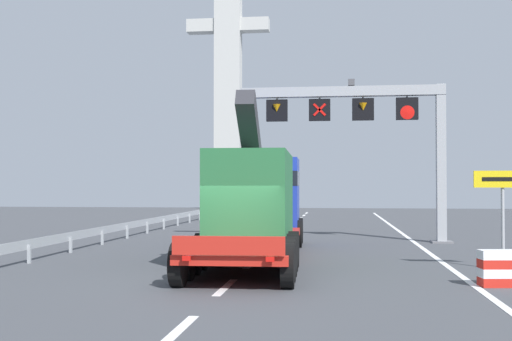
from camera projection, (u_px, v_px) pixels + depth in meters
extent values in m
plane|color=#424449|center=(230.00, 281.00, 16.99)|extent=(112.00, 112.00, 0.00)
cube|color=silver|center=(177.00, 331.00, 11.03)|extent=(0.20, 2.60, 0.01)
cube|color=silver|center=(226.00, 287.00, 15.83)|extent=(0.20, 2.60, 0.01)
cube|color=silver|center=(251.00, 264.00, 20.64)|extent=(0.20, 2.60, 0.01)
cube|color=silver|center=(267.00, 249.00, 25.45)|extent=(0.20, 2.60, 0.01)
cube|color=silver|center=(278.00, 239.00, 30.26)|extent=(0.20, 2.60, 0.01)
cube|color=silver|center=(286.00, 232.00, 35.06)|extent=(0.20, 2.60, 0.01)
cube|color=silver|center=(292.00, 226.00, 39.87)|extent=(0.20, 2.60, 0.01)
cube|color=silver|center=(297.00, 222.00, 44.68)|extent=(0.20, 2.60, 0.01)
cube|color=silver|center=(301.00, 218.00, 49.49)|extent=(0.20, 2.60, 0.01)
cube|color=silver|center=(304.00, 215.00, 54.30)|extent=(0.20, 2.60, 0.01)
cube|color=silver|center=(307.00, 213.00, 59.10)|extent=(0.20, 2.60, 0.01)
cube|color=silver|center=(415.00, 243.00, 28.13)|extent=(0.20, 63.00, 0.01)
cube|color=#9EA0A5|center=(441.00, 163.00, 28.34)|extent=(0.40, 0.40, 6.97)
cube|color=slate|center=(442.00, 242.00, 28.26)|extent=(0.90, 0.90, 0.08)
cube|color=#9EA0A5|center=(341.00, 92.00, 28.95)|extent=(9.09, 0.44, 0.44)
cube|color=#4C4C51|center=(351.00, 83.00, 28.91)|extent=(0.28, 0.40, 0.28)
cube|color=black|center=(407.00, 109.00, 28.58)|extent=(0.96, 0.24, 0.98)
cube|color=#9EA0A5|center=(407.00, 97.00, 28.59)|extent=(0.08, 0.08, 0.16)
cone|color=red|center=(407.00, 112.00, 28.44)|extent=(0.61, 0.02, 0.61)
cube|color=black|center=(363.00, 109.00, 28.82)|extent=(0.96, 0.24, 0.98)
cube|color=#9EA0A5|center=(363.00, 97.00, 28.83)|extent=(0.08, 0.08, 0.16)
cone|color=orange|center=(363.00, 107.00, 28.69)|extent=(0.35, 0.35, 0.34)
cube|color=black|center=(320.00, 110.00, 29.05)|extent=(0.96, 0.24, 0.98)
cube|color=#9EA0A5|center=(320.00, 98.00, 29.07)|extent=(0.08, 0.08, 0.16)
cube|color=red|center=(320.00, 110.00, 28.92)|extent=(0.59, 0.02, 0.59)
cube|color=red|center=(320.00, 110.00, 28.92)|extent=(0.59, 0.02, 0.59)
cube|color=black|center=(277.00, 111.00, 29.29)|extent=(0.96, 0.24, 0.98)
cube|color=#9EA0A5|center=(277.00, 99.00, 29.30)|extent=(0.08, 0.08, 0.16)
cone|color=orange|center=(277.00, 108.00, 29.16)|extent=(0.35, 0.35, 0.34)
cube|color=red|center=(251.00, 242.00, 20.29)|extent=(3.11, 10.48, 0.24)
cube|color=red|center=(228.00, 246.00, 15.04)|extent=(2.66, 0.16, 0.44)
cylinder|color=black|center=(178.00, 265.00, 15.93)|extent=(0.35, 1.11, 1.10)
cylinder|color=black|center=(288.00, 266.00, 15.68)|extent=(0.35, 1.11, 1.10)
cylinder|color=black|center=(187.00, 260.00, 16.98)|extent=(0.35, 1.11, 1.10)
cylinder|color=black|center=(289.00, 261.00, 16.72)|extent=(0.35, 1.11, 1.10)
cylinder|color=black|center=(194.00, 255.00, 18.02)|extent=(0.35, 1.11, 1.10)
cylinder|color=black|center=(291.00, 256.00, 17.77)|extent=(0.35, 1.11, 1.10)
cylinder|color=black|center=(201.00, 252.00, 19.07)|extent=(0.35, 1.11, 1.10)
cylinder|color=black|center=(292.00, 252.00, 18.81)|extent=(0.35, 1.11, 1.10)
cylinder|color=black|center=(207.00, 248.00, 20.11)|extent=(0.35, 1.11, 1.10)
cylinder|color=black|center=(294.00, 249.00, 19.86)|extent=(0.35, 1.11, 1.10)
cube|color=#1E38AD|center=(268.00, 195.00, 27.39)|extent=(2.67, 3.28, 3.10)
cube|color=black|center=(268.00, 179.00, 27.40)|extent=(2.70, 3.30, 0.60)
cylinder|color=black|center=(240.00, 230.00, 28.35)|extent=(0.37, 1.11, 1.10)
cylinder|color=black|center=(299.00, 230.00, 28.11)|extent=(0.37, 1.11, 1.10)
cylinder|color=black|center=(234.00, 233.00, 26.36)|extent=(0.37, 1.11, 1.10)
cylinder|color=black|center=(298.00, 234.00, 26.12)|extent=(0.37, 1.11, 1.10)
cube|color=#236638|center=(252.00, 195.00, 20.72)|extent=(2.55, 5.79, 2.70)
cube|color=#2D2D33|center=(250.00, 132.00, 19.91)|extent=(0.65, 2.96, 2.29)
cube|color=red|center=(186.00, 258.00, 15.09)|extent=(0.20, 0.07, 0.12)
cube|color=red|center=(270.00, 259.00, 14.90)|extent=(0.20, 0.07, 0.12)
cylinder|color=#9EA0A5|center=(503.00, 220.00, 19.18)|extent=(0.10, 0.10, 2.95)
cube|color=yellow|center=(503.00, 179.00, 19.15)|extent=(1.68, 0.06, 0.50)
cube|color=black|center=(503.00, 179.00, 19.11)|extent=(1.21, 0.01, 0.12)
cube|color=red|center=(500.00, 282.00, 15.98)|extent=(1.06, 0.62, 0.23)
cube|color=white|center=(500.00, 273.00, 15.98)|extent=(1.06, 0.62, 0.22)
cube|color=red|center=(500.00, 264.00, 15.99)|extent=(1.06, 0.62, 0.23)
cube|color=white|center=(500.00, 255.00, 15.99)|extent=(1.06, 0.62, 0.23)
cube|color=#999EA3|center=(146.00, 222.00, 33.75)|extent=(0.04, 36.00, 0.32)
cube|color=#999EA3|center=(29.00, 254.00, 20.75)|extent=(0.10, 0.10, 0.60)
cube|color=#999EA3|center=(71.00, 245.00, 23.99)|extent=(0.10, 0.10, 0.60)
cube|color=#999EA3|center=(102.00, 238.00, 27.24)|extent=(0.10, 0.10, 0.60)
cube|color=#999EA3|center=(127.00, 232.00, 30.49)|extent=(0.10, 0.10, 0.60)
cube|color=#999EA3|center=(147.00, 228.00, 33.73)|extent=(0.10, 0.10, 0.60)
cube|color=#999EA3|center=(164.00, 224.00, 36.98)|extent=(0.10, 0.10, 0.60)
cube|color=#999EA3|center=(178.00, 221.00, 40.23)|extent=(0.10, 0.10, 0.60)
cube|color=#999EA3|center=(190.00, 218.00, 43.47)|extent=(0.10, 0.10, 0.60)
cube|color=#999EA3|center=(200.00, 216.00, 46.72)|extent=(0.10, 0.10, 0.60)
cube|color=#999EA3|center=(209.00, 214.00, 49.96)|extent=(0.10, 0.10, 0.60)
cube|color=#B7B7B2|center=(228.00, 61.00, 70.36)|extent=(2.80, 2.00, 32.21)
cube|color=#B7B7B2|center=(228.00, 26.00, 70.45)|extent=(9.00, 1.60, 1.40)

